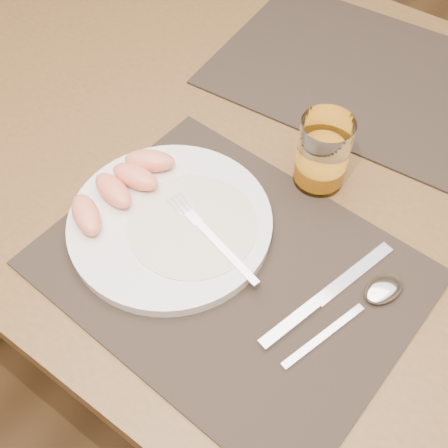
% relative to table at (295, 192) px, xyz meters
% --- Properties ---
extents(ground, '(5.00, 5.00, 0.00)m').
position_rel_table_xyz_m(ground, '(0.00, 0.00, -0.67)').
color(ground, brown).
rests_on(ground, ground).
extents(table, '(1.40, 0.90, 0.75)m').
position_rel_table_xyz_m(table, '(0.00, 0.00, 0.00)').
color(table, brown).
rests_on(table, ground).
extents(placemat_near, '(0.47, 0.38, 0.00)m').
position_rel_table_xyz_m(placemat_near, '(0.03, -0.22, 0.09)').
color(placemat_near, '#2E241D').
rests_on(placemat_near, table).
extents(placemat_far, '(0.47, 0.38, 0.00)m').
position_rel_table_xyz_m(placemat_far, '(-0.03, 0.22, 0.09)').
color(placemat_far, '#2E241D').
rests_on(placemat_far, table).
extents(plate, '(0.27, 0.27, 0.02)m').
position_rel_table_xyz_m(plate, '(-0.07, -0.21, 0.10)').
color(plate, white).
rests_on(plate, placemat_near).
extents(plate_dressing, '(0.17, 0.17, 0.00)m').
position_rel_table_xyz_m(plate_dressing, '(-0.04, -0.20, 0.10)').
color(plate_dressing, white).
rests_on(plate_dressing, plate).
extents(fork, '(0.17, 0.06, 0.00)m').
position_rel_table_xyz_m(fork, '(-0.02, -0.20, 0.11)').
color(fork, silver).
rests_on(fork, plate).
extents(knife, '(0.07, 0.22, 0.01)m').
position_rel_table_xyz_m(knife, '(0.14, -0.20, 0.09)').
color(knife, silver).
rests_on(knife, placemat_near).
extents(spoon, '(0.08, 0.19, 0.01)m').
position_rel_table_xyz_m(spoon, '(0.20, -0.15, 0.09)').
color(spoon, silver).
rests_on(spoon, placemat_near).
extents(juice_glass, '(0.07, 0.07, 0.11)m').
position_rel_table_xyz_m(juice_glass, '(0.04, -0.03, 0.14)').
color(juice_glass, white).
rests_on(juice_glass, placemat_near).
extents(grapefruit_wedges, '(0.08, 0.18, 0.03)m').
position_rel_table_xyz_m(grapefruit_wedges, '(-0.15, -0.22, 0.12)').
color(grapefruit_wedges, '#FA8966').
rests_on(grapefruit_wedges, plate).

